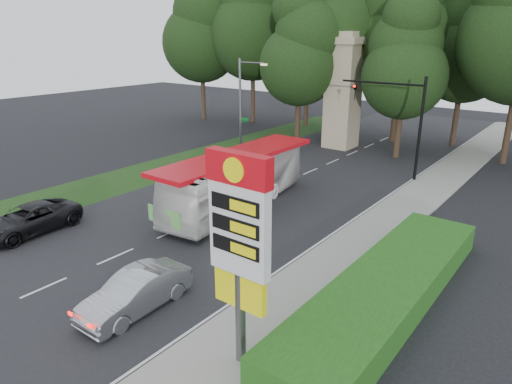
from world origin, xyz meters
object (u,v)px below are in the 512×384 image
Objects in this scene: streetlight_signs at (242,103)px; suv_charcoal at (29,220)px; traffic_signal_mast at (403,113)px; transit_bus at (237,180)px; gas_station_pylon at (239,234)px; sedan_silver at (136,292)px; monument at (343,90)px.

suv_charcoal is at bearing -86.62° from streetlight_signs.
traffic_signal_mast is 1.37× the size of suv_charcoal.
transit_bus is at bearing -52.39° from streetlight_signs.
traffic_signal_mast reaches higher than gas_station_pylon.
traffic_signal_mast reaches higher than suv_charcoal.
streetlight_signs is 23.37m from sedan_silver.
streetlight_signs is at bearing -121.97° from monument.
transit_bus reaches higher than suv_charcoal.
sedan_silver is (3.96, -10.70, -0.88)m from transit_bus.
streetlight_signs is at bearing 117.40° from sedan_silver.
monument is at bearing 78.39° from suv_charcoal.
suv_charcoal is (-10.12, 1.13, -0.02)m from sedan_silver.
sedan_silver is 0.86× the size of suv_charcoal.
transit_bus is (7.28, -9.45, -2.81)m from streetlight_signs.
monument reaches higher than suv_charcoal.
gas_station_pylon is at bearing -0.13° from sedan_silver.
sedan_silver is at bearing -178.37° from gas_station_pylon.
suv_charcoal is (1.12, -19.02, -3.71)m from streetlight_signs.
gas_station_pylon is 1.51× the size of sedan_silver.
traffic_signal_mast is 12.83m from streetlight_signs.
monument is 2.21× the size of sedan_silver.
gas_station_pylon is 15.55m from suv_charcoal.
traffic_signal_mast is 0.72× the size of monument.
sedan_silver reaches higher than suv_charcoal.
suv_charcoal is (-6.16, -9.57, -0.90)m from transit_bus.
gas_station_pylon is 6.17m from sedan_silver.
sedan_silver is 10.19m from suv_charcoal.
monument is at bearing 90.44° from transit_bus.
suv_charcoal is at bearing 171.85° from sedan_silver.
sedan_silver is at bearing -9.86° from suv_charcoal.
gas_station_pylon is 0.58× the size of transit_bus.
suv_charcoal is at bearing -98.14° from monument.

